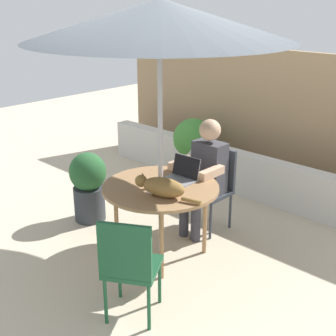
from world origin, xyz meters
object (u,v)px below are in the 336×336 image
(cat, at_px, (161,187))
(potted_plant_near_fence, at_px, (193,143))
(chair_occupied, at_px, (214,182))
(patio_umbrella, at_px, (160,20))
(potted_plant_by_chair, at_px, (88,184))
(person_seated, at_px, (205,171))
(chair_empty, at_px, (129,262))
(laptop, at_px, (183,173))
(patio_table, at_px, (161,191))

(cat, bearing_deg, potted_plant_near_fence, 123.76)
(chair_occupied, height_order, cat, cat)
(patio_umbrella, height_order, potted_plant_near_fence, patio_umbrella)
(patio_umbrella, relative_size, potted_plant_by_chair, 3.00)
(person_seated, height_order, cat, person_seated)
(chair_empty, height_order, potted_plant_by_chair, chair_empty)
(potted_plant_by_chair, bearing_deg, patio_umbrella, 0.77)
(chair_empty, bearing_deg, potted_plant_near_fence, 122.03)
(person_seated, bearing_deg, potted_plant_by_chair, -148.65)
(patio_umbrella, distance_m, chair_occupied, 1.86)
(laptop, relative_size, cat, 0.49)
(patio_table, relative_size, potted_plant_near_fence, 1.38)
(potted_plant_near_fence, relative_size, potted_plant_by_chair, 1.01)
(chair_occupied, bearing_deg, chair_empty, -72.85)
(patio_table, relative_size, potted_plant_by_chair, 1.39)
(chair_empty, bearing_deg, chair_occupied, 107.15)
(patio_table, height_order, potted_plant_by_chair, potted_plant_by_chair)
(patio_table, distance_m, chair_occupied, 0.83)
(patio_umbrella, height_order, potted_plant_by_chair, patio_umbrella)
(cat, bearing_deg, chair_occupied, 99.42)
(chair_occupied, xyz_separation_m, cat, (0.16, -0.97, 0.29))
(patio_umbrella, bearing_deg, patio_table, 0.00)
(chair_occupied, bearing_deg, potted_plant_by_chair, -143.07)
(cat, bearing_deg, patio_table, 135.30)
(patio_table, height_order, potted_plant_near_fence, potted_plant_near_fence)
(chair_empty, bearing_deg, patio_table, 120.79)
(person_seated, relative_size, cat, 1.90)
(potted_plant_near_fence, distance_m, potted_plant_by_chair, 1.91)
(laptop, relative_size, potted_plant_by_chair, 0.40)
(chair_occupied, bearing_deg, patio_umbrella, -90.00)
(cat, xyz_separation_m, potted_plant_near_fence, (-1.37, 2.05, -0.36))
(patio_table, bearing_deg, potted_plant_by_chair, -179.23)
(chair_occupied, bearing_deg, potted_plant_near_fence, 138.29)
(chair_occupied, relative_size, person_seated, 0.72)
(person_seated, height_order, potted_plant_by_chair, person_seated)
(patio_umbrella, xyz_separation_m, cat, (0.16, -0.16, -1.39))
(person_seated, distance_m, potted_plant_by_chair, 1.31)
(potted_plant_near_fence, bearing_deg, laptop, -52.46)
(chair_empty, distance_m, person_seated, 1.62)
(laptop, distance_m, potted_plant_by_chair, 1.23)
(laptop, relative_size, potted_plant_near_fence, 0.40)
(patio_umbrella, xyz_separation_m, laptop, (0.04, 0.26, -1.41))
(patio_table, relative_size, person_seated, 0.90)
(laptop, height_order, cat, laptop)
(patio_table, bearing_deg, chair_empty, -59.21)
(laptop, distance_m, cat, 0.44)
(chair_occupied, xyz_separation_m, potted_plant_by_chair, (-1.10, -0.83, -0.09))
(chair_occupied, bearing_deg, laptop, -85.82)
(patio_umbrella, bearing_deg, cat, -44.70)
(chair_empty, height_order, laptop, laptop)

